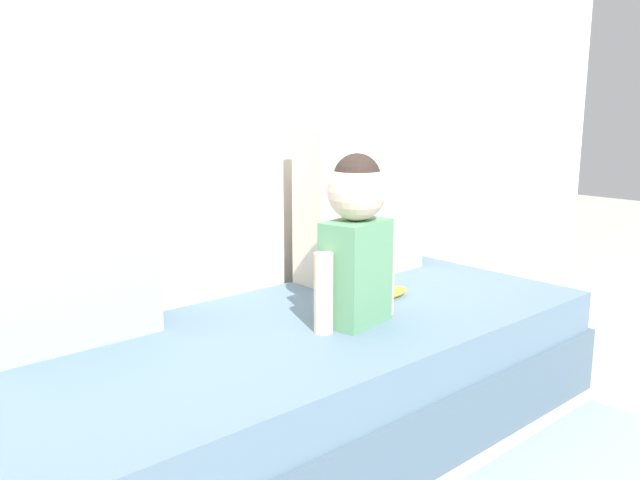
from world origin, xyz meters
name	(u,v)px	position (x,y,z in m)	size (l,w,h in m)	color
ground_plane	(303,438)	(0.00, 0.00, 0.00)	(12.00, 12.00, 0.00)	#B2ADA3
back_wall	(195,25)	(0.00, 0.54, 1.26)	(5.22, 0.10, 2.53)	silver
couch	(303,384)	(0.00, 0.00, 0.18)	(2.02, 0.83, 0.36)	#495F70
throw_pillow_left	(67,248)	(-0.56, 0.31, 0.63)	(0.46, 0.16, 0.53)	#99A393
throw_pillow_right	(361,204)	(0.56, 0.31, 0.64)	(0.55, 0.16, 0.55)	beige
toddler	(356,235)	(0.14, -0.08, 0.63)	(0.31, 0.18, 0.51)	#568E66
banana	(388,293)	(0.39, 0.02, 0.38)	(0.17, 0.04, 0.04)	yellow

